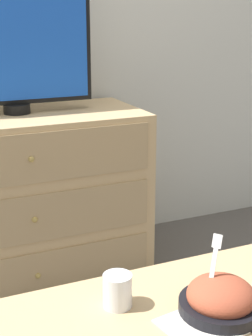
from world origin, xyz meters
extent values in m
cube|color=tan|center=(0.08, -0.28, 0.38)|extent=(1.10, 0.50, 0.76)
cube|color=tan|center=(0.08, -0.54, 0.13)|extent=(1.01, 0.01, 0.20)
sphere|color=tan|center=(0.08, -0.54, 0.13)|extent=(0.02, 0.02, 0.02)
cube|color=tan|center=(0.08, -0.54, 0.38)|extent=(1.01, 0.01, 0.20)
sphere|color=tan|center=(0.08, -0.54, 0.38)|extent=(0.02, 0.02, 0.02)
cube|color=tan|center=(0.08, -0.54, 0.64)|extent=(1.01, 0.01, 0.20)
sphere|color=tan|center=(0.08, -0.54, 0.64)|extent=(0.02, 0.02, 0.02)
cylinder|color=black|center=(0.10, -0.25, 0.78)|extent=(0.11, 0.11, 0.04)
cube|color=black|center=(0.10, -0.25, 1.04)|extent=(0.68, 0.04, 0.48)
cube|color=blue|center=(0.10, -0.27, 1.04)|extent=(0.64, 0.01, 0.44)
cube|color=tan|center=(0.25, -1.44, 0.44)|extent=(1.05, 0.49, 0.02)
cylinder|color=black|center=(0.33, -1.49, 0.47)|extent=(0.21, 0.21, 0.03)
ellipsoid|color=#AD4C33|center=(0.33, -1.49, 0.50)|extent=(0.18, 0.18, 0.10)
cube|color=white|center=(0.31, -1.47, 0.55)|extent=(0.05, 0.04, 0.16)
cube|color=white|center=(0.33, -1.45, 0.63)|extent=(0.03, 0.03, 0.04)
cylinder|color=beige|center=(0.10, -1.36, 0.48)|extent=(0.07, 0.07, 0.06)
cylinder|color=white|center=(0.10, -1.36, 0.49)|extent=(0.08, 0.08, 0.09)
cube|color=silver|center=(0.25, -1.53, 0.45)|extent=(0.19, 0.19, 0.00)
camera|label=1|loc=(-0.36, -2.45, 1.20)|focal=55.00mm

